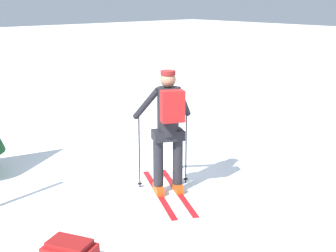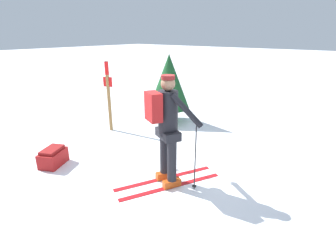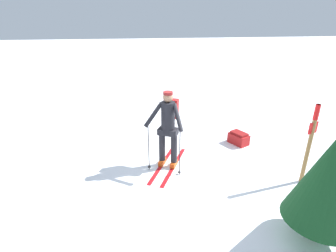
{
  "view_description": "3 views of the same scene",
  "coord_description": "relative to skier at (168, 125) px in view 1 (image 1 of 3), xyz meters",
  "views": [
    {
      "loc": [
        -5.27,
        4.01,
        2.82
      ],
      "look_at": [
        -0.4,
        -0.27,
        1.03
      ],
      "focal_mm": 50.0,
      "sensor_mm": 36.0,
      "label": 1
    },
    {
      "loc": [
        -3.47,
        -2.67,
        2.43
      ],
      "look_at": [
        -0.4,
        -0.27,
        1.03
      ],
      "focal_mm": 28.0,
      "sensor_mm": 36.0,
      "label": 2
    },
    {
      "loc": [
        5.01,
        -1.09,
        3.33
      ],
      "look_at": [
        -0.4,
        -0.27,
        1.03
      ],
      "focal_mm": 28.0,
      "sensor_mm": 36.0,
      "label": 3
    }
  ],
  "objects": [
    {
      "name": "ground_plane",
      "position": [
        0.42,
        0.26,
        -1.05
      ],
      "size": [
        80.0,
        80.0,
        0.0
      ],
      "primitive_type": "plane",
      "color": "white"
    },
    {
      "name": "skier",
      "position": [
        0.0,
        0.0,
        0.0
      ],
      "size": [
        1.8,
        1.16,
        1.83
      ],
      "color": "red",
      "rests_on": "ground_plane"
    }
  ]
}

